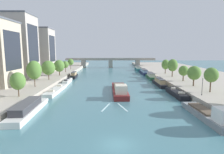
# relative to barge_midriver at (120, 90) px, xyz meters

# --- Properties ---
(ground_plane) EXTENTS (400.00, 400.00, 0.00)m
(ground_plane) POSITION_rel_barge_midriver_xyz_m (-1.95, -29.31, -1.05)
(ground_plane) COLOR teal
(quay_left) EXTENTS (36.00, 170.00, 1.68)m
(quay_left) POSITION_rel_barge_midriver_xyz_m (-38.82, 25.69, -0.21)
(quay_left) COLOR #B7AD9E
(quay_left) RESTS_ON ground
(quay_right) EXTENTS (36.00, 170.00, 1.68)m
(quay_right) POSITION_rel_barge_midriver_xyz_m (34.92, 25.69, -0.21)
(quay_right) COLOR #B7AD9E
(quay_right) RESTS_ON ground
(barge_midriver) EXTENTS (4.07, 20.30, 3.53)m
(barge_midriver) POSITION_rel_barge_midriver_xyz_m (0.00, 0.00, 0.00)
(barge_midriver) COLOR maroon
(barge_midriver) RESTS_ON ground
(wake_behind_barge) EXTENTS (5.60, 5.89, 0.03)m
(wake_behind_barge) POSITION_rel_barge_midriver_xyz_m (-1.93, -13.12, -1.03)
(wake_behind_barge) COLOR silver
(wake_behind_barge) RESTS_ON ground
(moored_boat_left_downstream) EXTENTS (3.65, 16.06, 2.49)m
(moored_boat_left_downstream) POSITION_rel_barge_midriver_xyz_m (-18.74, -17.01, -0.01)
(moored_boat_left_downstream) COLOR silver
(moored_boat_left_downstream) RESTS_ON ground
(moored_boat_left_far) EXTENTS (3.17, 16.96, 2.15)m
(moored_boat_left_far) POSITION_rel_barge_midriver_xyz_m (-18.70, 2.46, -0.50)
(moored_boat_left_far) COLOR silver
(moored_boat_left_far) RESTS_ON ground
(moored_boat_left_midway) EXTENTS (2.16, 10.80, 2.46)m
(moored_boat_left_midway) POSITION_rel_barge_midriver_xyz_m (-18.56, 17.01, -0.33)
(moored_boat_left_midway) COLOR silver
(moored_boat_left_midway) RESTS_ON ground
(moored_boat_left_lone) EXTENTS (2.28, 10.45, 2.72)m
(moored_boat_left_lone) POSITION_rel_barge_midriver_xyz_m (-18.61, 30.78, 0.09)
(moored_boat_left_lone) COLOR black
(moored_boat_left_lone) RESTS_ON ground
(moored_boat_right_end) EXTENTS (3.18, 14.94, 3.41)m
(moored_boat_right_end) POSITION_rel_barge_midriver_xyz_m (14.52, -20.71, -0.06)
(moored_boat_right_end) COLOR gray
(moored_boat_right_end) RESTS_ON ground
(moored_boat_right_lone) EXTENTS (2.51, 12.46, 2.43)m
(moored_boat_right_lone) POSITION_rel_barge_midriver_xyz_m (15.24, -2.96, -0.35)
(moored_boat_right_lone) COLOR black
(moored_boat_right_lone) RESTS_ON ground
(moored_boat_right_midway) EXTENTS (2.34, 13.53, 2.67)m
(moored_boat_right_midway) POSITION_rel_barge_midriver_xyz_m (14.49, 11.63, 0.06)
(moored_boat_right_midway) COLOR black
(moored_boat_right_midway) RESTS_ON ground
(moored_boat_right_second) EXTENTS (2.75, 13.09, 2.61)m
(moored_boat_right_second) POSITION_rel_barge_midriver_xyz_m (15.11, 28.12, 0.04)
(moored_boat_right_second) COLOR #235633
(moored_boat_right_second) RESTS_ON ground
(moored_boat_right_downstream) EXTENTS (3.13, 16.74, 2.48)m
(moored_boat_right_downstream) POSITION_rel_barge_midriver_xyz_m (15.13, 44.64, -0.01)
(moored_boat_right_downstream) COLOR #1E284C
(moored_boat_right_downstream) RESTS_ON ground
(moored_boat_right_near) EXTENTS (2.51, 11.36, 2.79)m
(moored_boat_right_near) POSITION_rel_barge_midriver_xyz_m (14.34, 61.06, 0.11)
(moored_boat_right_near) COLOR #23666B
(moored_boat_right_near) RESTS_ON ground
(tree_left_by_lamp) EXTENTS (3.38, 3.38, 5.63)m
(tree_left_by_lamp) POSITION_rel_barge_midriver_xyz_m (-23.84, -9.86, 4.22)
(tree_left_by_lamp) COLOR brown
(tree_left_by_lamp) RESTS_ON quay_left
(tree_left_end_of_row) EXTENTS (4.22, 4.22, 7.59)m
(tree_left_end_of_row) POSITION_rel_barge_midriver_xyz_m (-24.65, 1.76, 5.50)
(tree_left_end_of_row) COLOR brown
(tree_left_end_of_row) RESTS_ON quay_left
(tree_left_past_mid) EXTENTS (4.72, 4.72, 6.88)m
(tree_left_past_mid) POSITION_rel_barge_midriver_xyz_m (-24.79, 14.94, 4.92)
(tree_left_past_mid) COLOR brown
(tree_left_past_mid) RESTS_ON quay_left
(tree_left_far) EXTENTS (4.45, 4.45, 6.52)m
(tree_left_far) POSITION_rel_barge_midriver_xyz_m (-23.89, 26.26, 4.65)
(tree_left_far) COLOR brown
(tree_left_far) RESTS_ON quay_left
(tree_left_nearest) EXTENTS (3.25, 3.25, 5.32)m
(tree_left_nearest) POSITION_rel_barge_midriver_xyz_m (-24.23, 38.79, 4.26)
(tree_left_nearest) COLOR brown
(tree_left_nearest) RESTS_ON quay_left
(tree_left_third) EXTENTS (3.36, 3.36, 5.83)m
(tree_left_third) POSITION_rel_barge_midriver_xyz_m (-24.32, 52.00, 4.65)
(tree_left_third) COLOR brown
(tree_left_third) RESTS_ON quay_left
(tree_right_midway) EXTENTS (3.45, 3.45, 6.28)m
(tree_right_midway) POSITION_rel_barge_midriver_xyz_m (22.73, -6.04, 5.02)
(tree_right_midway) COLOR brown
(tree_right_midway) RESTS_ON quay_right
(tree_right_far) EXTENTS (3.90, 3.90, 5.99)m
(tree_right_far) POSITION_rel_barge_midriver_xyz_m (22.08, 2.04, 4.53)
(tree_right_far) COLOR brown
(tree_right_far) RESTS_ON quay_right
(tree_right_by_lamp) EXTENTS (3.35, 3.35, 5.29)m
(tree_right_by_lamp) POSITION_rel_barge_midriver_xyz_m (22.69, 11.44, 4.14)
(tree_right_by_lamp) COLOR brown
(tree_right_by_lamp) RESTS_ON quay_right
(tree_right_end_of_row) EXTENTS (3.97, 3.97, 7.06)m
(tree_right_end_of_row) POSITION_rel_barge_midriver_xyz_m (22.33, 21.70, 5.23)
(tree_right_end_of_row) COLOR brown
(tree_right_end_of_row) RESTS_ON quay_right
(tree_right_second) EXTENTS (3.51, 3.51, 6.38)m
(tree_right_second) POSITION_rel_barge_midriver_xyz_m (22.68, 32.21, 4.73)
(tree_right_second) COLOR brown
(tree_right_second) RESTS_ON quay_right
(lamppost_right_bank) EXTENTS (0.28, 0.28, 4.28)m
(lamppost_right_bank) POSITION_rel_barge_midriver_xyz_m (19.00, -9.28, 2.99)
(lamppost_right_bank) COLOR black
(lamppost_right_bank) RESTS_ON quay_right
(building_left_corner) EXTENTS (12.53, 12.29, 24.06)m
(building_left_corner) POSITION_rel_barge_midriver_xyz_m (-38.01, 20.89, 12.68)
(building_left_corner) COLOR #BCB2A8
(building_left_corner) RESTS_ON quay_left
(building_left_tall) EXTENTS (16.14, 11.30, 20.92)m
(building_left_tall) POSITION_rel_barge_midriver_xyz_m (-38.01, 38.93, 11.11)
(building_left_tall) COLOR #BCB2A8
(building_left_tall) RESTS_ON quay_left
(bridge_far) EXTENTS (61.74, 4.40, 6.72)m
(bridge_far) POSITION_rel_barge_midriver_xyz_m (-1.95, 78.45, 3.24)
(bridge_far) COLOR gray
(bridge_far) RESTS_ON ground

